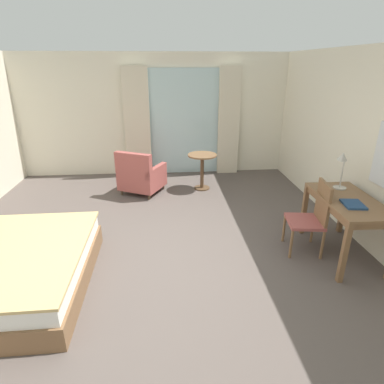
# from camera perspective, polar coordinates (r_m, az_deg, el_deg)

# --- Properties ---
(ground) EXTENTS (6.38, 7.83, 0.10)m
(ground) POSITION_cam_1_polar(r_m,az_deg,el_deg) (4.20, -7.17, -12.74)
(ground) COLOR #564C47
(wall_back) EXTENTS (5.98, 0.12, 2.56)m
(wall_back) POSITION_cam_1_polar(r_m,az_deg,el_deg) (7.19, -6.78, 13.37)
(wall_back) COLOR silver
(wall_back) RESTS_ON ground
(balcony_glass_door) EXTENTS (1.54, 0.02, 2.26)m
(balcony_glass_door) POSITION_cam_1_polar(r_m,az_deg,el_deg) (7.15, -1.56, 12.20)
(balcony_glass_door) COLOR silver
(balcony_glass_door) RESTS_ON ground
(curtain_panel_left) EXTENTS (0.54, 0.10, 2.30)m
(curtain_panel_left) POSITION_cam_1_polar(r_m,az_deg,el_deg) (7.06, -9.73, 11.94)
(curtain_panel_left) COLOR beige
(curtain_panel_left) RESTS_ON ground
(curtain_panel_right) EXTENTS (0.46, 0.10, 2.30)m
(curtain_panel_right) POSITION_cam_1_polar(r_m,az_deg,el_deg) (7.17, 6.57, 12.26)
(curtain_panel_right) COLOR beige
(curtain_panel_right) RESTS_ON ground
(writing_desk) EXTENTS (0.67, 1.23, 0.78)m
(writing_desk) POSITION_cam_1_polar(r_m,az_deg,el_deg) (4.43, 26.02, -2.27)
(writing_desk) COLOR brown
(writing_desk) RESTS_ON ground
(desk_chair) EXTENTS (0.49, 0.52, 0.96)m
(desk_chair) POSITION_cam_1_polar(r_m,az_deg,el_deg) (4.41, 20.67, -3.82)
(desk_chair) COLOR #9E4C47
(desk_chair) RESTS_ON ground
(desk_lamp) EXTENTS (0.18, 0.26, 0.49)m
(desk_lamp) POSITION_cam_1_polar(r_m,az_deg,el_deg) (4.69, 25.18, 4.63)
(desk_lamp) COLOR #B7B2A8
(desk_lamp) RESTS_ON writing_desk
(closed_book) EXTENTS (0.26, 0.31, 0.03)m
(closed_book) POSITION_cam_1_polar(r_m,az_deg,el_deg) (4.21, 26.80, -1.97)
(closed_book) COLOR navy
(closed_book) RESTS_ON writing_desk
(armchair_by_window) EXTENTS (0.95, 0.94, 0.85)m
(armchair_by_window) POSITION_cam_1_polar(r_m,az_deg,el_deg) (6.17, -9.12, 2.79)
(armchair_by_window) COLOR #9E4C47
(armchair_by_window) RESTS_ON ground
(round_cafe_table) EXTENTS (0.56, 0.56, 0.70)m
(round_cafe_table) POSITION_cam_1_polar(r_m,az_deg,el_deg) (6.27, 1.82, 5.00)
(round_cafe_table) COLOR brown
(round_cafe_table) RESTS_ON ground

